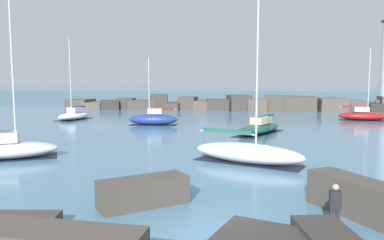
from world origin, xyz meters
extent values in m
plane|color=teal|center=(0.00, 0.00, 0.00)|extent=(600.00, 600.00, 0.00)
cube|color=teal|center=(0.00, 112.63, 0.00)|extent=(400.00, 116.00, 0.01)
cube|color=#4C443D|center=(-26.99, 52.53, 0.86)|extent=(3.80, 5.08, 1.72)
cube|color=brown|center=(-24.29, 51.95, 0.63)|extent=(3.86, 5.21, 1.25)
cube|color=#383330|center=(-21.37, 52.52, 0.77)|extent=(4.15, 5.24, 1.54)
cube|color=#423D38|center=(-18.75, 53.33, 0.94)|extent=(3.18, 3.82, 1.88)
cube|color=#4C443D|center=(-15.71, 52.47, 0.81)|extent=(5.47, 5.35, 1.61)
cube|color=#423D38|center=(-12.71, 52.85, 1.29)|extent=(3.57, 4.16, 2.58)
cube|color=#423D38|center=(-9.83, 52.73, 0.62)|extent=(3.69, 5.41, 1.23)
cube|color=#4C443D|center=(-7.58, 52.92, 1.11)|extent=(3.13, 4.19, 2.22)
cube|color=brown|center=(-5.27, 53.19, 0.80)|extent=(3.73, 5.70, 1.61)
cube|color=#423D38|center=(-2.37, 52.18, 0.93)|extent=(4.15, 4.93, 1.85)
cube|color=#423D38|center=(1.22, 52.20, 1.29)|extent=(4.38, 5.40, 2.58)
cube|color=brown|center=(4.10, 51.93, 0.98)|extent=(3.43, 4.44, 1.96)
cube|color=#4C443D|center=(7.63, 52.47, 1.28)|extent=(4.59, 4.08, 2.56)
cube|color=#4C443D|center=(11.39, 52.48, 1.20)|extent=(5.39, 5.39, 2.41)
cube|color=brown|center=(16.20, 52.47, 1.09)|extent=(4.92, 5.75, 2.18)
cube|color=brown|center=(19.96, 52.63, 0.92)|extent=(4.02, 4.17, 1.85)
cube|color=#383330|center=(23.01, 53.27, 0.69)|extent=(4.71, 6.23, 1.37)
cube|color=#4C443D|center=(5.46, 2.55, 0.69)|extent=(3.11, 3.98, 1.38)
cube|color=#4C443D|center=(-2.69, 2.63, 0.56)|extent=(3.66, 3.17, 1.13)
ellipsoid|color=#195138|center=(3.06, 24.05, 0.46)|extent=(5.51, 7.64, 0.92)
cube|color=black|center=(3.06, 24.05, 0.01)|extent=(5.29, 7.29, 0.03)
cube|color=beige|center=(3.24, 24.38, 1.24)|extent=(2.12, 2.55, 0.64)
cylinder|color=silver|center=(2.79, 23.55, 5.01)|extent=(0.12, 0.12, 8.19)
cylinder|color=#BCBCC1|center=(3.79, 25.37, 1.47)|extent=(2.09, 3.68, 0.10)
cube|color=#1E664C|center=(3.79, 25.37, 1.57)|extent=(1.88, 3.19, 0.20)
ellipsoid|color=white|center=(1.66, 11.03, 0.61)|extent=(7.19, 4.57, 1.22)
cube|color=black|center=(1.66, 11.03, 0.01)|extent=(6.85, 4.40, 0.03)
cylinder|color=silver|center=(2.15, 10.82, 6.22)|extent=(0.12, 0.12, 10.00)
cylinder|color=#BCBCC1|center=(0.38, 11.59, 1.77)|extent=(3.57, 1.63, 0.10)
cube|color=#1E664C|center=(0.38, 11.59, 1.87)|extent=(3.08, 1.49, 0.20)
ellipsoid|color=navy|center=(-8.44, 29.53, 0.64)|extent=(5.64, 1.95, 1.27)
cube|color=black|center=(-8.44, 29.53, 0.01)|extent=(5.36, 1.90, 0.03)
cube|color=#B2B2B7|center=(-8.16, 29.54, 1.59)|extent=(1.71, 1.03, 0.64)
cylinder|color=silver|center=(-8.86, 29.51, 4.44)|extent=(0.12, 0.12, 6.34)
cylinder|color=#BCBCC1|center=(-7.33, 29.56, 1.82)|extent=(3.07, 0.20, 0.10)
cube|color=maroon|center=(-7.33, 29.56, 1.92)|extent=(2.62, 0.28, 0.20)
ellipsoid|color=maroon|center=(16.84, 37.59, 0.55)|extent=(6.19, 2.66, 1.11)
cube|color=black|center=(16.84, 37.59, 0.01)|extent=(5.89, 2.58, 0.03)
cube|color=#B2B2B7|center=(16.55, 37.62, 1.43)|extent=(1.92, 1.27, 0.64)
cylinder|color=silver|center=(17.29, 37.53, 5.04)|extent=(0.12, 0.12, 7.87)
cylinder|color=#BCBCC1|center=(15.65, 37.74, 1.66)|extent=(3.28, 0.52, 0.10)
cube|color=maroon|center=(15.65, 37.74, 1.76)|extent=(2.81, 0.56, 0.20)
ellipsoid|color=silver|center=(-13.59, 10.47, 0.54)|extent=(6.50, 4.80, 1.07)
cube|color=black|center=(-13.59, 10.47, 0.01)|extent=(6.21, 4.62, 0.03)
cube|color=silver|center=(-13.86, 10.33, 1.39)|extent=(2.21, 1.96, 0.64)
cylinder|color=silver|center=(-13.18, 10.68, 5.92)|extent=(0.12, 0.12, 9.69)
ellipsoid|color=white|center=(-19.95, 34.12, 0.47)|extent=(3.58, 5.79, 0.94)
cube|color=black|center=(-19.95, 34.12, 0.01)|extent=(3.48, 5.51, 0.03)
cube|color=silver|center=(-19.88, 34.38, 1.26)|extent=(1.67, 1.87, 0.64)
cylinder|color=silver|center=(-20.04, 33.72, 5.59)|extent=(0.12, 0.12, 9.31)
cylinder|color=#BCBCC1|center=(-19.70, 35.16, 1.49)|extent=(0.77, 2.90, 0.10)
cube|color=navy|center=(-19.70, 35.16, 1.59)|extent=(0.76, 2.49, 0.20)
cylinder|color=#282833|center=(4.13, 0.69, 0.40)|extent=(0.14, 0.14, 0.80)
cylinder|color=#282833|center=(4.31, 0.69, 0.40)|extent=(0.14, 0.14, 0.80)
cube|color=#232328|center=(4.22, 0.69, 1.12)|extent=(0.36, 0.22, 0.64)
sphere|color=tan|center=(4.22, 0.69, 1.55)|extent=(0.22, 0.22, 0.22)
camera|label=1|loc=(1.01, -11.64, 5.00)|focal=35.00mm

